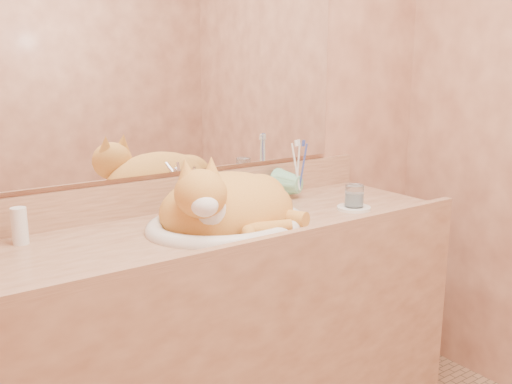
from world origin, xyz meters
TOP-DOWN VIEW (x-y plane):
  - wall_back at (0.00, 1.00)m, footprint 2.40×0.02m
  - vanity_counter at (0.00, 0.72)m, footprint 1.60×0.55m
  - mirror at (0.00, 0.99)m, footprint 1.30×0.02m
  - sink_basin at (-0.01, 0.70)m, footprint 0.57×0.50m
  - faucet at (-0.01, 0.91)m, footprint 0.07×0.11m
  - cat at (-0.01, 0.71)m, footprint 0.52×0.45m
  - soap_dispenser at (0.15, 0.82)m, footprint 0.10×0.10m
  - toothbrush_cup at (0.42, 0.86)m, footprint 0.15×0.15m
  - toothbrushes at (0.42, 0.86)m, footprint 0.04×0.04m
  - saucer at (0.48, 0.63)m, footprint 0.12×0.12m
  - water_glass at (0.48, 0.63)m, footprint 0.07×0.07m
  - lotion_bottle at (-0.59, 0.90)m, footprint 0.05×0.05m

SIDE VIEW (x-z plane):
  - vanity_counter at x=0.00m, z-range 0.00..0.85m
  - saucer at x=0.48m, z-range 0.85..0.86m
  - water_glass at x=0.48m, z-range 0.86..0.94m
  - toothbrush_cup at x=0.42m, z-range 0.85..0.95m
  - lotion_bottle at x=-0.59m, z-range 0.85..0.96m
  - faucet at x=-0.01m, z-range 0.85..1.00m
  - cat at x=-0.01m, z-range 0.80..1.05m
  - sink_basin at x=-0.01m, z-range 0.85..1.02m
  - soap_dispenser at x=0.15m, z-range 0.85..1.02m
  - toothbrushes at x=0.42m, z-range 0.87..1.10m
  - wall_back at x=0.00m, z-range 0.00..2.50m
  - mirror at x=0.00m, z-range 0.99..1.79m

